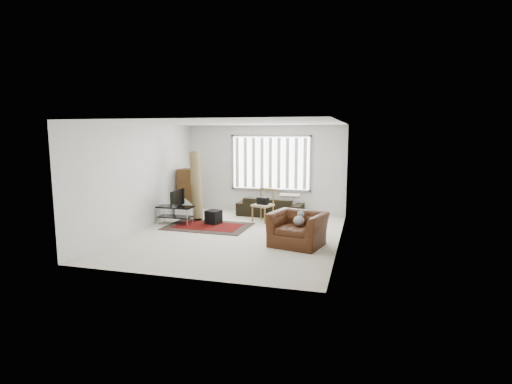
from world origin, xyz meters
TOP-DOWN VIEW (x-y plane):
  - room at (0.03, 0.51)m, footprint 6.00×6.02m
  - persian_rug at (-0.95, 0.65)m, footprint 2.21×1.51m
  - tv_stand at (-1.95, 0.75)m, footprint 0.97×0.44m
  - tv at (-1.95, 0.75)m, footprint 0.10×0.79m
  - subwoofer at (-0.92, 0.97)m, footprint 0.43×0.43m
  - moving_boxes at (-2.13, 1.98)m, footprint 0.62×0.57m
  - white_flatpack at (-2.15, 1.71)m, footprint 0.55×0.28m
  - rolled_rug at (-1.65, 1.51)m, footprint 0.68×0.87m
  - sofa at (0.31, 2.45)m, footprint 1.99×0.97m
  - side_chair at (0.30, 1.67)m, footprint 0.63×0.63m
  - armchair at (1.63, -0.48)m, footprint 1.34×1.23m

SIDE VIEW (x-z plane):
  - persian_rug at x=-0.95m, z-range 0.00..0.02m
  - subwoofer at x=-0.92m, z-range 0.02..0.38m
  - white_flatpack at x=-2.15m, z-range 0.00..0.67m
  - tv_stand at x=-1.95m, z-range 0.11..0.59m
  - sofa at x=0.31m, z-range 0.00..0.75m
  - armchair at x=1.63m, z-range 0.00..0.84m
  - side_chair at x=0.30m, z-range 0.05..0.97m
  - moving_boxes at x=-2.13m, z-range -0.05..1.35m
  - tv at x=-1.95m, z-range 0.49..0.94m
  - rolled_rug at x=-1.65m, z-range 0.00..1.95m
  - room at x=0.03m, z-range 0.40..3.11m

